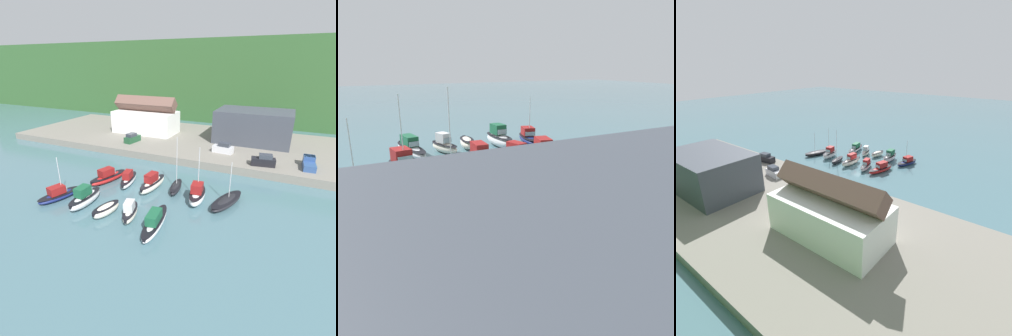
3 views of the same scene
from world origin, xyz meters
The scene contains 20 objects.
ground_plane centered at (0.00, 0.00, 0.00)m, with size 320.00×320.00×0.00m, color #476B75.
hillside_backdrop centered at (0.00, 91.05, 13.09)m, with size 240.00×75.88×26.18m.
quay_promenade centered at (0.00, 27.49, 0.77)m, with size 92.35×30.59×1.54m.
harbor_clubhouse centered at (-14.83, 27.77, 5.05)m, with size 16.73×8.28×9.58m.
yacht_club_building centered at (12.49, 30.52, 5.22)m, with size 16.83×11.24×7.37m.
moored_boat_0 centered at (-6.99, 0.19, 0.88)m, with size 3.88×7.60×2.44m.
moored_boat_1 centered at (-3.15, 0.71, 0.89)m, with size 3.00×6.39×2.47m.
moored_boat_2 centered at (1.39, 0.69, 1.07)m, with size 2.28×6.93×2.88m.
moored_boat_3 centered at (5.09, 1.70, 0.68)m, with size 2.30×5.37×8.81m.
moored_boat_4 centered at (9.21, -0.08, 1.14)m, with size 2.96×6.08×8.20m.
moored_boat_5 centered at (13.44, 0.61, 0.61)m, with size 4.36×7.70×6.44m.
moored_boat_6 centered at (-9.86, -8.02, 0.77)m, with size 3.87×6.92×6.50m.
moored_boat_7 centered at (-5.04, -7.80, 1.12)m, with size 2.20×6.37×3.00m.
moored_boat_8 centered at (-0.70, -8.67, 0.78)m, with size 2.46×4.74×1.48m.
moored_boat_9 centered at (2.63, -7.94, 0.92)m, with size 3.02×5.22×2.52m.
moored_boat_10 centered at (6.66, -8.67, 0.87)m, with size 3.09×8.32×2.41m.
parked_car_0 centered at (-13.17, 18.12, 2.46)m, with size 2.36×4.41×2.16m.
parked_car_1 centered at (8.27, 19.34, 2.46)m, with size 4.38×2.26×2.16m.
parked_car_2 centered at (16.76, 15.06, 2.46)m, with size 4.41×2.38×2.16m.
pickup_truck_0 centered at (24.28, 17.51, 2.36)m, with size 2.13×4.79×1.90m.
Camera 1 is at (19.58, -32.87, 19.12)m, focal length 28.00 mm.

